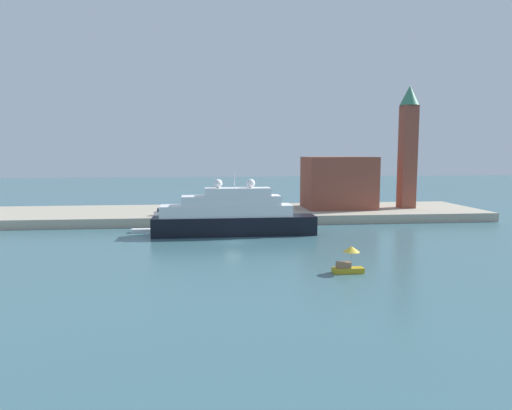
{
  "coord_description": "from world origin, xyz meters",
  "views": [
    {
      "loc": [
        -4.13,
        -71.32,
        13.94
      ],
      "look_at": [
        4.27,
        6.0,
        5.16
      ],
      "focal_mm": 32.55,
      "sensor_mm": 36.0,
      "label": 1
    }
  ],
  "objects_px": {
    "harbor_building": "(338,183)",
    "mooring_bollard": "(255,213)",
    "small_motorboat": "(349,261)",
    "parked_car": "(165,212)",
    "large_yacht": "(232,216)",
    "work_barge": "(147,231)",
    "bell_tower": "(408,142)",
    "person_figure": "(181,211)"
  },
  "relations": [
    {
      "from": "mooring_bollard",
      "to": "small_motorboat",
      "type": "bearing_deg",
      "value": -79.5
    },
    {
      "from": "work_barge",
      "to": "parked_car",
      "type": "height_order",
      "value": "parked_car"
    },
    {
      "from": "large_yacht",
      "to": "parked_car",
      "type": "height_order",
      "value": "large_yacht"
    },
    {
      "from": "parked_car",
      "to": "large_yacht",
      "type": "bearing_deg",
      "value": -46.51
    },
    {
      "from": "bell_tower",
      "to": "parked_car",
      "type": "bearing_deg",
      "value": -172.24
    },
    {
      "from": "large_yacht",
      "to": "parked_car",
      "type": "relative_size",
      "value": 6.49
    },
    {
      "from": "large_yacht",
      "to": "work_barge",
      "type": "height_order",
      "value": "large_yacht"
    },
    {
      "from": "person_figure",
      "to": "mooring_bollard",
      "type": "xyz_separation_m",
      "value": [
        14.39,
        -1.35,
        -0.41
      ]
    },
    {
      "from": "work_barge",
      "to": "person_figure",
      "type": "bearing_deg",
      "value": 56.53
    },
    {
      "from": "harbor_building",
      "to": "bell_tower",
      "type": "relative_size",
      "value": 0.55
    },
    {
      "from": "work_barge",
      "to": "person_figure",
      "type": "distance_m",
      "value": 10.09
    },
    {
      "from": "person_figure",
      "to": "parked_car",
      "type": "bearing_deg",
      "value": 163.89
    },
    {
      "from": "large_yacht",
      "to": "person_figure",
      "type": "height_order",
      "value": "large_yacht"
    },
    {
      "from": "small_motorboat",
      "to": "work_barge",
      "type": "xyz_separation_m",
      "value": [
        -26.78,
        30.73,
        -1.1
      ]
    },
    {
      "from": "work_barge",
      "to": "person_figure",
      "type": "height_order",
      "value": "person_figure"
    },
    {
      "from": "large_yacht",
      "to": "harbor_building",
      "type": "bearing_deg",
      "value": 41.19
    },
    {
      "from": "small_motorboat",
      "to": "bell_tower",
      "type": "height_order",
      "value": "bell_tower"
    },
    {
      "from": "harbor_building",
      "to": "mooring_bollard",
      "type": "distance_m",
      "value": 22.98
    },
    {
      "from": "work_barge",
      "to": "small_motorboat",
      "type": "bearing_deg",
      "value": -48.93
    },
    {
      "from": "harbor_building",
      "to": "mooring_bollard",
      "type": "bearing_deg",
      "value": -151.37
    },
    {
      "from": "large_yacht",
      "to": "work_barge",
      "type": "xyz_separation_m",
      "value": [
        -14.78,
        4.03,
        -2.94
      ]
    },
    {
      "from": "harbor_building",
      "to": "mooring_bollard",
      "type": "relative_size",
      "value": 16.89
    },
    {
      "from": "large_yacht",
      "to": "harbor_building",
      "type": "height_order",
      "value": "harbor_building"
    },
    {
      "from": "large_yacht",
      "to": "bell_tower",
      "type": "distance_m",
      "value": 46.52
    },
    {
      "from": "person_figure",
      "to": "mooring_bollard",
      "type": "distance_m",
      "value": 14.46
    },
    {
      "from": "harbor_building",
      "to": "bell_tower",
      "type": "xyz_separation_m",
      "value": [
        15.14,
        -1.35,
        8.83
      ]
    },
    {
      "from": "large_yacht",
      "to": "mooring_bollard",
      "type": "height_order",
      "value": "large_yacht"
    },
    {
      "from": "mooring_bollard",
      "to": "bell_tower",
      "type": "bearing_deg",
      "value": 15.07
    },
    {
      "from": "small_motorboat",
      "to": "person_figure",
      "type": "relative_size",
      "value": 2.01
    },
    {
      "from": "work_barge",
      "to": "harbor_building",
      "type": "distance_m",
      "value": 43.77
    },
    {
      "from": "large_yacht",
      "to": "bell_tower",
      "type": "bearing_deg",
      "value": 26.95
    },
    {
      "from": "large_yacht",
      "to": "small_motorboat",
      "type": "bearing_deg",
      "value": -65.79
    },
    {
      "from": "small_motorboat",
      "to": "person_figure",
      "type": "height_order",
      "value": "person_figure"
    },
    {
      "from": "small_motorboat",
      "to": "work_barge",
      "type": "height_order",
      "value": "small_motorboat"
    },
    {
      "from": "harbor_building",
      "to": "large_yacht",
      "type": "bearing_deg",
      "value": -138.81
    },
    {
      "from": "work_barge",
      "to": "mooring_bollard",
      "type": "distance_m",
      "value": 21.05
    },
    {
      "from": "small_motorboat",
      "to": "person_figure",
      "type": "distance_m",
      "value": 44.42
    },
    {
      "from": "mooring_bollard",
      "to": "work_barge",
      "type": "bearing_deg",
      "value": -160.93
    },
    {
      "from": "harbor_building",
      "to": "bell_tower",
      "type": "height_order",
      "value": "bell_tower"
    },
    {
      "from": "small_motorboat",
      "to": "parked_car",
      "type": "bearing_deg",
      "value": 121.55
    },
    {
      "from": "small_motorboat",
      "to": "harbor_building",
      "type": "bearing_deg",
      "value": 75.29
    },
    {
      "from": "work_barge",
      "to": "mooring_bollard",
      "type": "xyz_separation_m",
      "value": [
        19.81,
        6.85,
        1.88
      ]
    }
  ]
}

